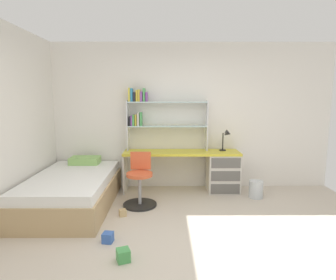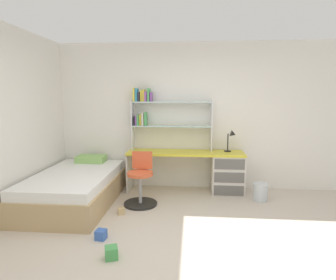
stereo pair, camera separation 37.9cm
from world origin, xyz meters
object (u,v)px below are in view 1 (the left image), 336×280
(bed_platform, at_px, (73,191))
(toy_block_green_2, at_px, (123,255))
(swivel_chair, at_px, (140,185))
(desk, at_px, (212,169))
(desk_lamp, at_px, (227,137))
(waste_bin, at_px, (256,189))
(toy_block_blue_0, at_px, (108,237))
(toy_block_natural_1, at_px, (123,213))
(bookshelf_hutch, at_px, (154,113))

(bed_platform, distance_m, toy_block_green_2, 1.79)
(swivel_chair, height_order, bed_platform, swivel_chair)
(desk, xyz_separation_m, desk_lamp, (0.26, 0.04, 0.57))
(desk, xyz_separation_m, toy_block_green_2, (-1.25, -2.19, -0.34))
(swivel_chair, height_order, waste_bin, swivel_chair)
(toy_block_blue_0, xyz_separation_m, toy_block_natural_1, (0.06, 0.73, -0.01))
(bookshelf_hutch, distance_m, swivel_chair, 1.34)
(toy_block_blue_0, bearing_deg, toy_block_natural_1, 85.32)
(desk, height_order, swivel_chair, swivel_chair)
(toy_block_natural_1, relative_size, toy_block_green_2, 0.74)
(swivel_chair, bearing_deg, waste_bin, 9.21)
(bed_platform, relative_size, toy_block_blue_0, 17.06)
(desk, xyz_separation_m, bookshelf_hutch, (-1.02, 0.14, 0.98))
(waste_bin, bearing_deg, swivel_chair, -170.79)
(desk, xyz_separation_m, toy_block_natural_1, (-1.42, -1.08, -0.36))
(waste_bin, xyz_separation_m, toy_block_blue_0, (-2.17, -1.46, -0.09))
(bed_platform, xyz_separation_m, toy_block_green_2, (0.99, -1.48, -0.19))
(desk, distance_m, toy_block_green_2, 2.55)
(swivel_chair, relative_size, toy_block_green_2, 6.35)
(bookshelf_hutch, bearing_deg, toy_block_natural_1, -108.45)
(desk_lamp, bearing_deg, toy_block_natural_1, -146.33)
(bookshelf_hutch, relative_size, toy_block_blue_0, 12.39)
(toy_block_blue_0, bearing_deg, waste_bin, 33.92)
(toy_block_blue_0, bearing_deg, desk, 50.68)
(toy_block_natural_1, xyz_separation_m, toy_block_green_2, (0.18, -1.12, 0.02))
(bookshelf_hutch, height_order, toy_block_green_2, bookshelf_hutch)
(desk, height_order, waste_bin, desk)
(desk_lamp, distance_m, swivel_chair, 1.76)
(desk_lamp, relative_size, bed_platform, 0.19)
(toy_block_blue_0, relative_size, toy_block_natural_1, 1.22)
(desk_lamp, height_order, toy_block_green_2, desk_lamp)
(desk_lamp, relative_size, toy_block_green_2, 3.00)
(bed_platform, relative_size, toy_block_natural_1, 20.80)
(swivel_chair, bearing_deg, bed_platform, -176.90)
(bookshelf_hutch, xyz_separation_m, toy_block_natural_1, (-0.41, -1.22, -1.34))
(toy_block_natural_1, bearing_deg, toy_block_green_2, -81.02)
(bookshelf_hutch, height_order, toy_block_blue_0, bookshelf_hutch)
(desk_lamp, xyz_separation_m, toy_block_green_2, (-1.51, -2.24, -0.91))
(toy_block_natural_1, bearing_deg, waste_bin, 19.05)
(bookshelf_hutch, relative_size, desk_lamp, 3.72)
(swivel_chair, relative_size, toy_block_natural_1, 8.58)
(desk, bearing_deg, desk_lamp, 9.21)
(swivel_chair, bearing_deg, bookshelf_hutch, 76.11)
(toy_block_blue_0, distance_m, toy_block_natural_1, 0.73)
(swivel_chair, bearing_deg, toy_block_blue_0, -103.14)
(desk, bearing_deg, bed_platform, -162.31)
(toy_block_green_2, bearing_deg, desk, 60.39)
(bookshelf_hutch, bearing_deg, toy_block_green_2, -95.62)
(desk, bearing_deg, waste_bin, -26.89)
(swivel_chair, height_order, toy_block_blue_0, swivel_chair)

